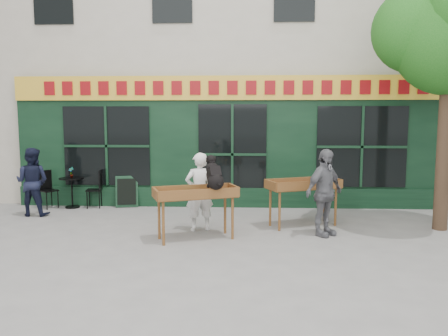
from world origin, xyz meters
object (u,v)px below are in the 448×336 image
(book_cart_right, at_px, (303,187))
(man_right, at_px, (324,193))
(dog, at_px, (214,171))
(man_left, at_px, (32,182))
(woman, at_px, (199,192))
(bistro_table, at_px, (72,186))
(book_cart_center, at_px, (196,196))

(book_cart_right, xyz_separation_m, man_right, (0.30, -0.75, 0.02))
(dog, distance_m, man_left, 4.77)
(man_right, bearing_deg, dog, 149.87)
(book_cart_right, bearing_deg, woman, 170.89)
(dog, xyz_separation_m, book_cart_right, (1.78, 1.18, -0.47))
(bistro_table, height_order, man_left, man_left)
(book_cart_center, height_order, woman, woman)
(man_right, bearing_deg, man_left, 125.72)
(man_right, xyz_separation_m, man_left, (-6.44, 1.43, -0.05))
(bistro_table, bearing_deg, book_cart_center, -38.13)
(dog, xyz_separation_m, bistro_table, (-3.80, 2.76, -0.75))
(woman, relative_size, man_right, 0.94)
(book_cart_center, xyz_separation_m, man_right, (2.43, 0.38, 0.02))
(dog, height_order, man_left, dog)
(book_cart_right, relative_size, man_left, 1.03)
(book_cart_right, distance_m, man_left, 6.18)
(man_right, relative_size, man_left, 1.06)
(bistro_table, distance_m, man_left, 1.09)
(woman, bearing_deg, man_left, -37.22)
(book_cart_right, bearing_deg, dog, -168.27)
(book_cart_right, height_order, man_left, man_left)
(book_cart_right, xyz_separation_m, man_left, (-6.14, 0.68, -0.03))
(book_cart_center, xyz_separation_m, woman, (-0.00, 0.65, -0.03))
(woman, relative_size, man_left, 1.00)
(woman, bearing_deg, dog, 95.47)
(man_right, bearing_deg, book_cart_right, 70.06)
(man_right, distance_m, man_left, 6.60)
(dog, distance_m, book_cart_right, 2.19)
(book_cart_center, bearing_deg, dog, -29.22)
(dog, relative_size, bistro_table, 0.79)
(book_cart_center, distance_m, book_cart_right, 2.41)
(book_cart_right, bearing_deg, book_cart_center, -173.85)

